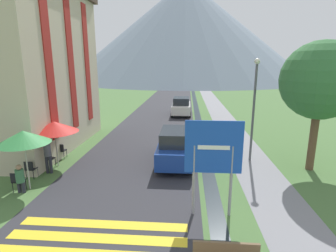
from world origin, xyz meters
TOP-DOWN VIEW (x-y plane):
  - ground_plane at (0.00, 20.00)m, footprint 160.00×160.00m
  - road at (-2.50, 30.00)m, footprint 6.40×60.00m
  - footpath at (3.60, 30.00)m, footprint 2.20×60.00m
  - drainage_channel at (1.20, 30.00)m, footprint 0.60×60.00m
  - crosswalk_marking at (-2.50, 3.07)m, footprint 5.44×2.54m
  - mountain_distant at (-0.70, 85.52)m, footprint 75.85×75.85m
  - hotel_building at (-9.40, 12.00)m, footprint 5.91×9.62m
  - road_sign at (1.03, 4.96)m, footprint 1.88×0.11m
  - parked_car_near at (-0.40, 9.79)m, footprint 1.90×4.31m
  - parked_car_far at (-0.46, 23.07)m, footprint 1.92×4.17m
  - cafe_chair_nearest at (-6.65, 6.04)m, footprint 0.40×0.40m
  - cafe_chair_near_right at (-6.87, 7.30)m, footprint 0.40×0.40m
  - cafe_chair_far_left at (-6.70, 9.91)m, footprint 0.40×0.40m
  - cafe_chair_middle at (-6.70, 8.62)m, footprint 0.40×0.40m
  - cafe_umbrella_front_green at (-6.34, 6.32)m, footprint 2.05×2.05m
  - cafe_umbrella_middle_red at (-6.40, 8.89)m, footprint 2.31×2.31m
  - person_seated_far at (-6.49, 6.00)m, footprint 0.32×0.32m
  - person_standing_terrace at (-6.37, 7.97)m, footprint 0.32×0.32m
  - streetlamp at (3.57, 10.39)m, footprint 0.28×0.28m
  - tree_by_path at (6.23, 9.38)m, footprint 3.61×3.61m

SIDE VIEW (x-z plane):
  - ground_plane at x=0.00m, z-range 0.00..0.00m
  - drainage_channel at x=1.20m, z-range 0.00..0.00m
  - road at x=-2.50m, z-range 0.00..0.01m
  - footpath at x=3.60m, z-range 0.00..0.01m
  - crosswalk_marking at x=-2.50m, z-range 0.00..0.01m
  - cafe_chair_nearest at x=-6.65m, z-range 0.09..0.94m
  - cafe_chair_near_right at x=-6.87m, z-range 0.09..0.94m
  - cafe_chair_far_left at x=-6.70m, z-range 0.09..0.94m
  - cafe_chair_middle at x=-6.70m, z-range 0.09..0.94m
  - person_seated_far at x=-6.49m, z-range 0.06..1.27m
  - parked_car_far at x=-0.46m, z-range 0.00..1.82m
  - parked_car_near at x=-0.40m, z-range 0.00..1.82m
  - person_standing_terrace at x=-6.37m, z-range 0.13..1.82m
  - cafe_umbrella_middle_red at x=-6.40m, z-range 0.89..3.22m
  - road_sign at x=1.03m, z-range 0.51..3.84m
  - cafe_umbrella_front_green at x=-6.34m, z-range 0.99..3.51m
  - streetlamp at x=3.57m, z-range 0.48..5.84m
  - tree_by_path at x=6.23m, z-range 1.25..7.41m
  - hotel_building at x=-9.40m, z-range 0.43..10.60m
  - mountain_distant at x=-0.70m, z-range 0.00..30.58m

